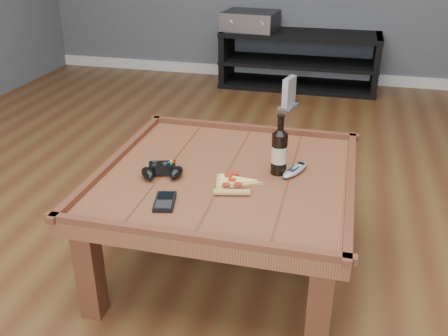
% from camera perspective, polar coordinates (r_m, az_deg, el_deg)
% --- Properties ---
extents(ground, '(6.00, 6.00, 0.00)m').
position_cam_1_polar(ground, '(2.25, 0.30, -10.92)').
color(ground, '#4B2915').
rests_on(ground, ground).
extents(baseboard, '(5.00, 0.02, 0.10)m').
position_cam_1_polar(baseboard, '(4.93, 8.70, 10.47)').
color(baseboard, silver).
rests_on(baseboard, ground).
extents(coffee_table, '(1.03, 1.03, 0.48)m').
position_cam_1_polar(coffee_table, '(2.04, 0.33, -2.11)').
color(coffee_table, '#542E18').
rests_on(coffee_table, ground).
extents(media_console, '(1.40, 0.45, 0.50)m').
position_cam_1_polar(media_console, '(4.65, 8.54, 12.03)').
color(media_console, black).
rests_on(media_console, ground).
extents(beer_bottle, '(0.06, 0.06, 0.25)m').
position_cam_1_polar(beer_bottle, '(1.98, 6.34, 2.01)').
color(beer_bottle, black).
rests_on(beer_bottle, coffee_table).
extents(game_controller, '(0.18, 0.15, 0.05)m').
position_cam_1_polar(game_controller, '(1.99, -7.07, -0.30)').
color(game_controller, black).
rests_on(game_controller, coffee_table).
extents(pizza_slice, '(0.20, 0.27, 0.02)m').
position_cam_1_polar(pizza_slice, '(1.91, 0.93, -1.78)').
color(pizza_slice, tan).
rests_on(pizza_slice, coffee_table).
extents(smartphone, '(0.10, 0.14, 0.02)m').
position_cam_1_polar(smartphone, '(1.81, -6.78, -3.82)').
color(smartphone, black).
rests_on(smartphone, coffee_table).
extents(remote_control, '(0.12, 0.18, 0.02)m').
position_cam_1_polar(remote_control, '(2.03, 8.12, -0.20)').
color(remote_control, gray).
rests_on(remote_control, coffee_table).
extents(av_receiver, '(0.50, 0.43, 0.16)m').
position_cam_1_polar(av_receiver, '(4.64, 3.05, 16.47)').
color(av_receiver, black).
rests_on(av_receiver, media_console).
extents(game_console, '(0.16, 0.22, 0.25)m').
position_cam_1_polar(game_console, '(4.13, 7.43, 8.40)').
color(game_console, slate).
rests_on(game_console, ground).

